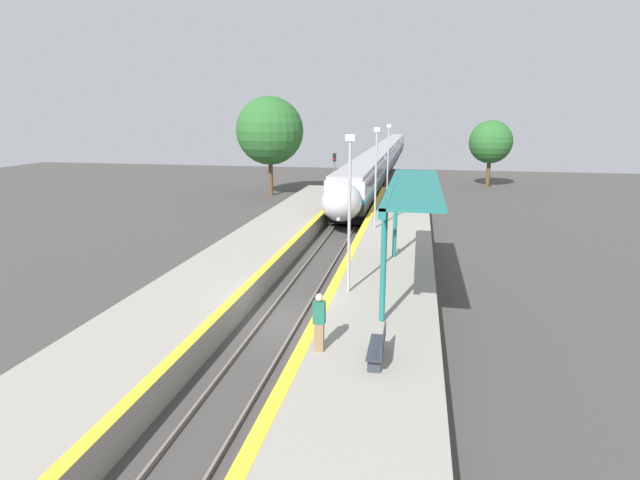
# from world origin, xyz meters

# --- Properties ---
(ground_plane) EXTENTS (120.00, 120.00, 0.00)m
(ground_plane) POSITION_xyz_m (0.00, 0.00, 0.00)
(ground_plane) COLOR #423F3D
(rail_left) EXTENTS (0.08, 90.00, 0.15)m
(rail_left) POSITION_xyz_m (-0.72, 0.00, 0.07)
(rail_left) COLOR slate
(rail_left) RESTS_ON ground_plane
(rail_right) EXTENTS (0.08, 90.00, 0.15)m
(rail_right) POSITION_xyz_m (0.72, 0.00, 0.07)
(rail_right) COLOR slate
(rail_right) RESTS_ON ground_plane
(train) EXTENTS (2.93, 90.53, 3.77)m
(train) POSITION_xyz_m (0.00, 58.94, 2.16)
(train) COLOR black
(train) RESTS_ON ground_plane
(platform_right) EXTENTS (4.39, 64.00, 1.02)m
(platform_right) POSITION_xyz_m (3.79, 0.00, 0.51)
(platform_right) COLOR gray
(platform_right) RESTS_ON ground_plane
(platform_left) EXTENTS (4.34, 64.00, 1.02)m
(platform_left) POSITION_xyz_m (-3.76, 0.00, 0.51)
(platform_left) COLOR gray
(platform_left) RESTS_ON ground_plane
(platform_bench) EXTENTS (0.44, 1.78, 0.89)m
(platform_bench) POSITION_xyz_m (4.17, -4.66, 1.49)
(platform_bench) COLOR #2D333D
(platform_bench) RESTS_ON platform_right
(person_waiting) EXTENTS (0.36, 0.24, 1.82)m
(person_waiting) POSITION_xyz_m (2.34, -4.30, 1.97)
(person_waiting) COLOR #7F6647
(person_waiting) RESTS_ON platform_right
(railway_signal) EXTENTS (0.28, 0.28, 4.77)m
(railway_signal) POSITION_xyz_m (-2.18, 25.42, 2.89)
(railway_signal) COLOR #59595E
(railway_signal) RESTS_ON ground_plane
(lamppost_near) EXTENTS (0.36, 0.20, 6.23)m
(lamppost_near) POSITION_xyz_m (2.48, 1.03, 4.53)
(lamppost_near) COLOR #9E9EA3
(lamppost_near) RESTS_ON platform_right
(lamppost_mid) EXTENTS (0.36, 0.20, 6.23)m
(lamppost_mid) POSITION_xyz_m (2.48, 13.03, 4.53)
(lamppost_mid) COLOR #9E9EA3
(lamppost_mid) RESTS_ON platform_right
(lamppost_far) EXTENTS (0.36, 0.20, 6.23)m
(lamppost_far) POSITION_xyz_m (2.48, 25.03, 4.53)
(lamppost_far) COLOR #9E9EA3
(lamppost_far) RESTS_ON platform_right
(station_canopy) EXTENTS (2.02, 11.34, 4.24)m
(station_canopy) POSITION_xyz_m (4.60, 2.48, 4.96)
(station_canopy) COLOR #1E6B66
(station_canopy) RESTS_ON platform_right
(background_tree_left) EXTENTS (6.73, 6.73, 9.85)m
(background_tree_left) POSITION_xyz_m (-9.68, 31.05, 6.48)
(background_tree_left) COLOR brown
(background_tree_left) RESTS_ON ground_plane
(background_tree_right) EXTENTS (4.79, 4.79, 7.49)m
(background_tree_right) POSITION_xyz_m (12.92, 41.86, 5.08)
(background_tree_right) COLOR brown
(background_tree_right) RESTS_ON ground_plane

